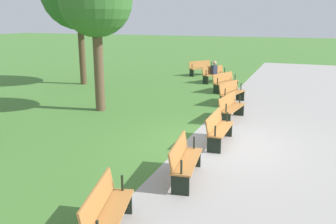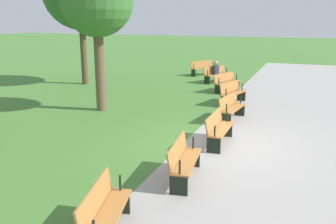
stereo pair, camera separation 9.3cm
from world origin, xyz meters
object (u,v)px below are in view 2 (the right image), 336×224
at_px(bench_1, 216,74).
at_px(bench_4, 231,107).
at_px(person_seated, 217,71).
at_px(tree_2, 97,1).
at_px(bench_0, 203,68).
at_px(bench_2, 226,82).
at_px(bench_3, 232,93).
at_px(bench_7, 104,211).
at_px(bench_6, 183,160).
at_px(bench_5, 218,128).

xyz_separation_m(bench_1, bench_4, (7.43, 2.39, 0.00)).
bearing_deg(bench_1, person_seated, 61.83).
bearing_deg(person_seated, tree_2, 9.12).
xyz_separation_m(bench_0, tree_2, (10.00, -1.25, 3.61)).
bearing_deg(tree_2, bench_0, 172.89).
relative_size(bench_1, bench_2, 0.98).
bearing_deg(bench_2, bench_3, 39.39).
distance_m(bench_2, bench_4, 5.22).
distance_m(bench_1, tree_2, 8.98).
distance_m(bench_1, bench_7, 15.34).
bearing_deg(bench_4, bench_7, 3.61).
xyz_separation_m(bench_1, bench_7, (15.22, 1.91, 0.00)).
distance_m(bench_4, person_seated, 7.65).
relative_size(bench_4, person_seated, 1.41).
xyz_separation_m(bench_7, tree_2, (-7.44, -4.54, 3.61)).
bearing_deg(bench_7, bench_1, 172.77).
distance_m(bench_0, bench_4, 10.36).
distance_m(person_seated, tree_2, 8.83).
bearing_deg(bench_4, person_seated, -155.29).
xyz_separation_m(bench_2, person_seated, (-2.23, -1.02, 0.17)).
height_order(bench_2, bench_3, same).
bearing_deg(bench_0, bench_7, 46.61).
xyz_separation_m(bench_6, person_seated, (-12.52, -2.30, 0.17)).
bearing_deg(bench_2, bench_4, 35.82).
bearing_deg(person_seated, bench_2, 53.19).
relative_size(bench_0, bench_7, 0.94).
bearing_deg(bench_4, bench_2, -158.55).
distance_m(bench_1, bench_3, 5.22).
distance_m(bench_4, bench_6, 5.22).
xyz_separation_m(bench_0, bench_6, (14.87, 3.78, 0.00)).
bearing_deg(person_seated, bench_1, -118.17).
bearing_deg(bench_0, tree_2, 28.79).
height_order(bench_3, bench_5, same).
height_order(bench_7, person_seated, person_seated).
bearing_deg(bench_7, tree_2, -162.93).
bearing_deg(bench_3, bench_1, -144.22).
height_order(bench_1, bench_5, same).
bearing_deg(bench_5, bench_2, -169.30).
relative_size(bench_1, bench_4, 0.99).
bearing_deg(bench_2, bench_1, -133.46).
xyz_separation_m(bench_6, bench_7, (2.57, -0.49, 0.00)).
bearing_deg(bench_0, person_seated, 68.11).
bearing_deg(bench_6, bench_4, 172.82).
relative_size(bench_5, person_seated, 1.37).
bearing_deg(bench_3, bench_0, -140.65).
distance_m(bench_5, person_seated, 10.21).
distance_m(bench_3, bench_6, 7.81).
bearing_deg(bench_6, bench_5, 169.25).
bearing_deg(bench_1, bench_4, 46.57).
relative_size(bench_3, bench_6, 1.01).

